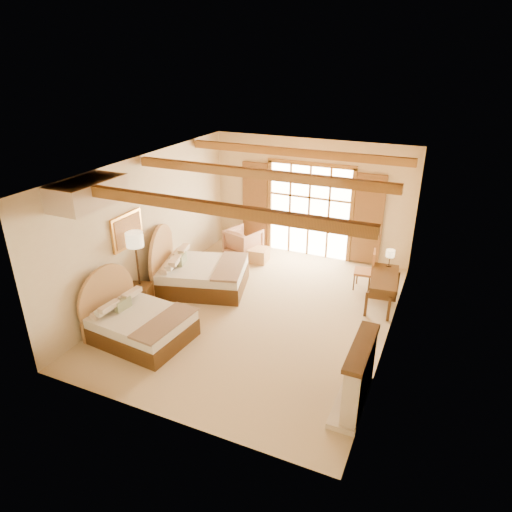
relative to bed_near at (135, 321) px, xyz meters
The scene contains 19 objects.
floor 2.64m from the bed_near, 45.65° to the left, with size 7.00×7.00×0.00m, color tan.
wall_back 5.80m from the bed_near, 71.22° to the left, with size 5.50×5.50×0.00m, color beige.
wall_left 2.42m from the bed_near, 116.37° to the left, with size 7.00×7.00×0.00m, color beige.
wall_right 5.09m from the bed_near, 22.19° to the left, with size 7.00×7.00×0.00m, color beige.
ceiling 3.85m from the bed_near, 45.65° to the left, with size 7.00×7.00×0.00m, color #B77035.
ceiling_beams 3.77m from the bed_near, 45.65° to the left, with size 5.39×4.60×0.18m, color #9C6625, non-canonical shape.
french_doors 5.68m from the bed_near, 71.02° to the left, with size 3.95×0.08×2.60m.
fireplace 4.43m from the bed_near, ahead, with size 0.46×1.40×1.16m.
painting 1.98m from the bed_near, 128.20° to the left, with size 0.06×0.95×0.75m.
canopy_valance 2.65m from the bed_near, 166.93° to the right, with size 0.70×1.40×0.45m, color beige.
bed_near is the anchor object (origin of this frame).
bed_far 2.34m from the bed_near, 89.88° to the left, with size 2.43×2.03×1.34m.
nightstand 1.17m from the bed_near, 122.44° to the left, with size 0.45×0.45×0.54m, color #4A2A12.
floor_lamp 1.69m from the bed_near, 122.31° to the left, with size 0.37×0.37×1.75m.
armchair 4.51m from the bed_near, 87.11° to the left, with size 0.83×0.85×0.78m, color #A47054.
ottoman 4.37m from the bed_near, 79.89° to the left, with size 0.50×0.50×0.37m, color #A5784B.
desk 5.37m from the bed_near, 37.62° to the left, with size 0.73×1.40×0.72m.
desk_chair 5.37m from the bed_near, 46.26° to the left, with size 0.49×0.49×1.00m.
desk_lamp 5.76m from the bed_near, 42.09° to the left, with size 0.20×0.20×0.40m.
Camera 1 is at (3.47, -7.90, 5.23)m, focal length 32.00 mm.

